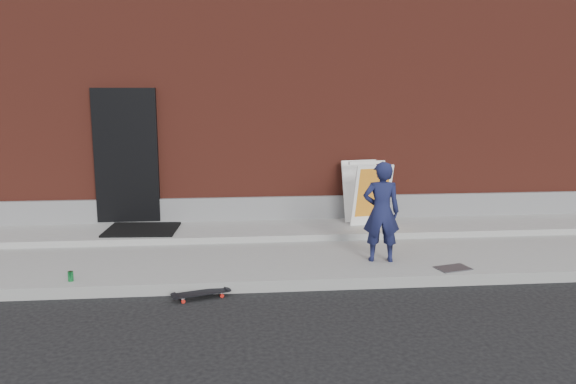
{
  "coord_description": "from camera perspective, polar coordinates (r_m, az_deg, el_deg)",
  "views": [
    {
      "loc": [
        -0.78,
        -6.64,
        2.47
      ],
      "look_at": [
        -0.07,
        0.8,
        1.12
      ],
      "focal_mm": 35.0,
      "sensor_mm": 36.0,
      "label": 1
    }
  ],
  "objects": [
    {
      "name": "skateboard",
      "position": [
        6.96,
        -8.82,
        -10.13
      ],
      "size": [
        0.71,
        0.37,
        0.08
      ],
      "color": "red",
      "rests_on": "ground"
    },
    {
      "name": "child",
      "position": [
        7.77,
        9.46,
        -2.0
      ],
      "size": [
        0.54,
        0.39,
        1.39
      ],
      "primitive_type": "imported",
      "rotation": [
        0.0,
        0.0,
        3.01
      ],
      "color": "#161A3F",
      "rests_on": "sidewalk"
    },
    {
      "name": "apron",
      "position": [
        9.35,
        -0.48,
        -3.84
      ],
      "size": [
        20.0,
        1.2,
        0.1
      ],
      "primitive_type": "cube",
      "color": "gray",
      "rests_on": "sidewalk"
    },
    {
      "name": "ground",
      "position": [
        7.12,
        1.22,
        -10.07
      ],
      "size": [
        80.0,
        80.0,
        0.0
      ],
      "primitive_type": "plane",
      "color": "black",
      "rests_on": "ground"
    },
    {
      "name": "soda_can",
      "position": [
        7.51,
        -21.21,
        -7.98
      ],
      "size": [
        0.09,
        0.09,
        0.12
      ],
      "primitive_type": "cylinder",
      "rotation": [
        0.0,
        0.0,
        -0.41
      ],
      "color": "#1C8E3F",
      "rests_on": "sidewalk"
    },
    {
      "name": "pizza_sign",
      "position": [
        9.55,
        8.0,
        -0.05
      ],
      "size": [
        0.76,
        0.86,
        1.07
      ],
      "color": "white",
      "rests_on": "apron"
    },
    {
      "name": "utility_plate",
      "position": [
        7.81,
        16.41,
        -7.43
      ],
      "size": [
        0.5,
        0.38,
        0.01
      ],
      "primitive_type": "cube",
      "rotation": [
        0.0,
        0.0,
        0.26
      ],
      "color": "#4D4D52",
      "rests_on": "sidewalk"
    },
    {
      "name": "sidewalk",
      "position": [
        8.52,
        0.05,
        -6.11
      ],
      "size": [
        20.0,
        3.0,
        0.15
      ],
      "primitive_type": "cube",
      "color": "gray",
      "rests_on": "ground"
    },
    {
      "name": "building",
      "position": [
        13.65,
        -2.19,
        10.32
      ],
      "size": [
        20.0,
        8.1,
        5.0
      ],
      "color": "maroon",
      "rests_on": "ground"
    },
    {
      "name": "doormat",
      "position": [
        9.39,
        -14.61,
        -3.7
      ],
      "size": [
        1.17,
        0.97,
        0.03
      ],
      "primitive_type": "cube",
      "rotation": [
        0.0,
        0.0,
        -0.06
      ],
      "color": "black",
      "rests_on": "apron"
    }
  ]
}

